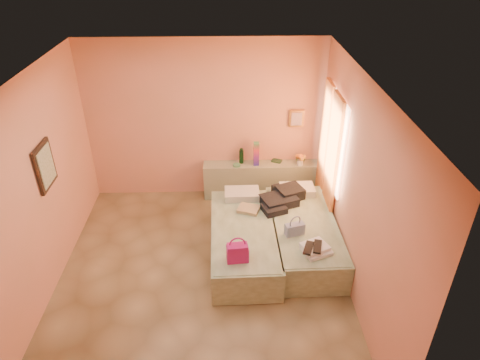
# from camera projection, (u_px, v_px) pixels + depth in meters

# --- Properties ---
(ground) EXTENTS (4.50, 4.50, 0.00)m
(ground) POSITION_uv_depth(u_px,v_px,m) (202.00, 277.00, 6.02)
(ground) COLOR tan
(ground) RESTS_ON ground
(room_walls) EXTENTS (4.02, 4.51, 2.81)m
(room_walls) POSITION_uv_depth(u_px,v_px,m) (214.00, 145.00, 5.59)
(room_walls) COLOR #E9967C
(room_walls) RESTS_ON ground
(headboard_ledge) EXTENTS (2.05, 0.30, 0.65)m
(headboard_ledge) POSITION_uv_depth(u_px,v_px,m) (261.00, 180.00, 7.68)
(headboard_ledge) COLOR gray
(headboard_ledge) RESTS_ON ground
(bed_left) EXTENTS (0.94, 2.02, 0.50)m
(bed_left) POSITION_uv_depth(u_px,v_px,m) (244.00, 241.00, 6.31)
(bed_left) COLOR #B0C9A1
(bed_left) RESTS_ON ground
(bed_right) EXTENTS (0.94, 2.02, 0.50)m
(bed_right) POSITION_uv_depth(u_px,v_px,m) (303.00, 236.00, 6.42)
(bed_right) COLOR #B0C9A1
(bed_right) RESTS_ON ground
(water_bottle) EXTENTS (0.10, 0.10, 0.27)m
(water_bottle) POSITION_uv_depth(u_px,v_px,m) (241.00, 156.00, 7.47)
(water_bottle) COLOR #14371A
(water_bottle) RESTS_ON headboard_ledge
(rainbow_box) EXTENTS (0.10, 0.10, 0.43)m
(rainbow_box) POSITION_uv_depth(u_px,v_px,m) (256.00, 154.00, 7.37)
(rainbow_box) COLOR #B41670
(rainbow_box) RESTS_ON headboard_ledge
(small_dish) EXTENTS (0.14, 0.14, 0.03)m
(small_dish) POSITION_uv_depth(u_px,v_px,m) (237.00, 165.00, 7.43)
(small_dish) COLOR #549A68
(small_dish) RESTS_ON headboard_ledge
(green_book) EXTENTS (0.20, 0.18, 0.03)m
(green_book) POSITION_uv_depth(u_px,v_px,m) (277.00, 161.00, 7.57)
(green_book) COLOR #244329
(green_book) RESTS_ON headboard_ledge
(flower_vase) EXTENTS (0.22, 0.22, 0.25)m
(flower_vase) POSITION_uv_depth(u_px,v_px,m) (300.00, 158.00, 7.42)
(flower_vase) COLOR white
(flower_vase) RESTS_ON headboard_ledge
(magenta_handbag) EXTENTS (0.29, 0.18, 0.26)m
(magenta_handbag) POSITION_uv_depth(u_px,v_px,m) (237.00, 252.00, 5.52)
(magenta_handbag) COLOR #B41670
(magenta_handbag) RESTS_ON bed_left
(khaki_garment) EXTENTS (0.38, 0.34, 0.05)m
(khaki_garment) POSITION_uv_depth(u_px,v_px,m) (249.00, 209.00, 6.53)
(khaki_garment) COLOR tan
(khaki_garment) RESTS_ON bed_left
(clothes_pile) EXTENTS (0.75, 0.75, 0.17)m
(clothes_pile) POSITION_uv_depth(u_px,v_px,m) (282.00, 199.00, 6.66)
(clothes_pile) COLOR black
(clothes_pile) RESTS_ON bed_right
(blue_handbag) EXTENTS (0.29, 0.19, 0.17)m
(blue_handbag) POSITION_uv_depth(u_px,v_px,m) (295.00, 229.00, 6.00)
(blue_handbag) COLOR #3C5491
(blue_handbag) RESTS_ON bed_right
(towel_stack) EXTENTS (0.44, 0.41, 0.10)m
(towel_stack) POSITION_uv_depth(u_px,v_px,m) (317.00, 249.00, 5.69)
(towel_stack) COLOR white
(towel_stack) RESTS_ON bed_right
(sandal_pair) EXTENTS (0.28, 0.32, 0.03)m
(sandal_pair) POSITION_uv_depth(u_px,v_px,m) (313.00, 248.00, 5.62)
(sandal_pair) COLOR black
(sandal_pair) RESTS_ON towel_stack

